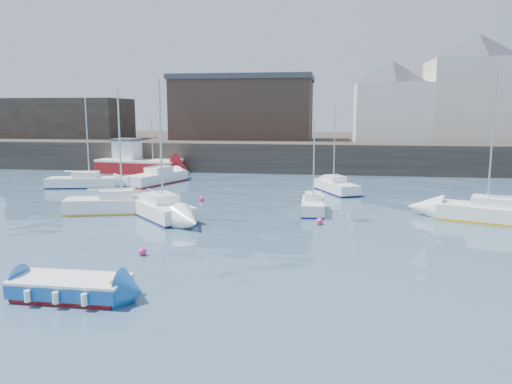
# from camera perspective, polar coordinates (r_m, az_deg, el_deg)

# --- Properties ---
(water) EXTENTS (220.00, 220.00, 0.00)m
(water) POSITION_cam_1_polar(r_m,az_deg,el_deg) (18.52, -5.53, -10.52)
(water) COLOR #2D4760
(water) RESTS_ON ground
(quay_wall) EXTENTS (90.00, 5.00, 3.00)m
(quay_wall) POSITION_cam_1_polar(r_m,az_deg,el_deg) (52.29, 3.70, 3.99)
(quay_wall) COLOR #28231E
(quay_wall) RESTS_ON ground
(land_strip) EXTENTS (90.00, 32.00, 2.80)m
(land_strip) POSITION_cam_1_polar(r_m,az_deg,el_deg) (70.20, 4.92, 5.22)
(land_strip) COLOR #28231E
(land_strip) RESTS_ON ground
(bldg_east_a) EXTENTS (13.36, 13.36, 11.80)m
(bldg_east_a) POSITION_cam_1_polar(r_m,az_deg,el_deg) (61.02, 23.79, 10.86)
(bldg_east_a) COLOR beige
(bldg_east_a) RESTS_ON land_strip
(bldg_east_d) EXTENTS (11.14, 11.14, 8.95)m
(bldg_east_d) POSITION_cam_1_polar(r_m,az_deg,el_deg) (58.80, 15.21, 9.99)
(bldg_east_d) COLOR white
(bldg_east_d) RESTS_ON land_strip
(warehouse) EXTENTS (16.40, 10.40, 7.60)m
(warehouse) POSITION_cam_1_polar(r_m,az_deg,el_deg) (60.78, -1.34, 9.56)
(warehouse) COLOR #3D2D26
(warehouse) RESTS_ON land_strip
(bldg_west) EXTENTS (14.00, 8.00, 5.00)m
(bldg_west) POSITION_cam_1_polar(r_m,az_deg,el_deg) (67.17, -20.51, 7.83)
(bldg_west) COLOR #353028
(bldg_west) RESTS_ON land_strip
(blue_dinghy) EXTENTS (3.88, 2.04, 0.74)m
(blue_dinghy) POSITION_cam_1_polar(r_m,az_deg,el_deg) (18.12, -20.45, -10.15)
(blue_dinghy) COLOR maroon
(blue_dinghy) RESTS_ON ground
(fishing_boat) EXTENTS (8.83, 4.33, 5.61)m
(fishing_boat) POSITION_cam_1_polar(r_m,az_deg,el_deg) (52.48, -13.50, 3.32)
(fishing_boat) COLOR maroon
(fishing_boat) RESTS_ON ground
(sailboat_a) EXTENTS (6.06, 3.29, 7.52)m
(sailboat_a) POSITION_cam_1_polar(r_m,az_deg,el_deg) (32.14, -15.97, -1.38)
(sailboat_a) COLOR white
(sailboat_a) RESTS_ON ground
(sailboat_b) EXTENTS (5.73, 5.98, 8.08)m
(sailboat_b) POSITION_cam_1_polar(r_m,az_deg,el_deg) (30.27, -11.03, -1.84)
(sailboat_b) COLOR white
(sailboat_b) RESTS_ON ground
(sailboat_c) EXTENTS (1.50, 4.33, 5.66)m
(sailboat_c) POSITION_cam_1_polar(r_m,az_deg,el_deg) (31.39, 6.53, -1.51)
(sailboat_c) COLOR white
(sailboat_c) RESTS_ON ground
(sailboat_d) EXTENTS (6.99, 4.38, 8.51)m
(sailboat_d) POSITION_cam_1_polar(r_m,az_deg,el_deg) (31.48, 25.99, -2.20)
(sailboat_d) COLOR white
(sailboat_d) RESTS_ON ground
(sailboat_e) EXTENTS (5.95, 2.87, 7.34)m
(sailboat_e) POSITION_cam_1_polar(r_m,az_deg,el_deg) (43.61, -19.16, 1.11)
(sailboat_e) COLOR white
(sailboat_e) RESTS_ON ground
(sailboat_f) EXTENTS (3.62, 5.28, 6.59)m
(sailboat_f) POSITION_cam_1_polar(r_m,az_deg,el_deg) (39.24, 9.13, 0.63)
(sailboat_f) COLOR white
(sailboat_f) RESTS_ON ground
(sailboat_h) EXTENTS (4.06, 6.62, 8.12)m
(sailboat_h) POSITION_cam_1_polar(r_m,az_deg,el_deg) (44.32, -11.25, 1.63)
(sailboat_h) COLOR white
(sailboat_h) RESTS_ON ground
(buoy_near) EXTENTS (0.37, 0.37, 0.37)m
(buoy_near) POSITION_cam_1_polar(r_m,az_deg,el_deg) (22.56, -12.83, -7.07)
(buoy_near) COLOR #F3337C
(buoy_near) RESTS_ON ground
(buoy_mid) EXTENTS (0.38, 0.38, 0.38)m
(buoy_mid) POSITION_cam_1_polar(r_m,az_deg,el_deg) (28.11, 7.28, -3.68)
(buoy_mid) COLOR #F3337C
(buoy_mid) RESTS_ON ground
(buoy_far) EXTENTS (0.36, 0.36, 0.36)m
(buoy_far) POSITION_cam_1_polar(r_m,az_deg,el_deg) (35.21, -6.25, -1.05)
(buoy_far) COLOR #F3337C
(buoy_far) RESTS_ON ground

